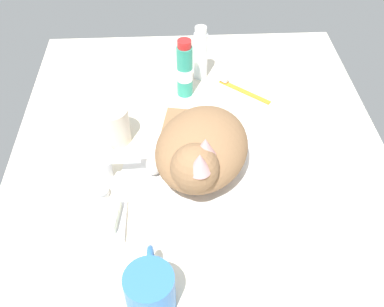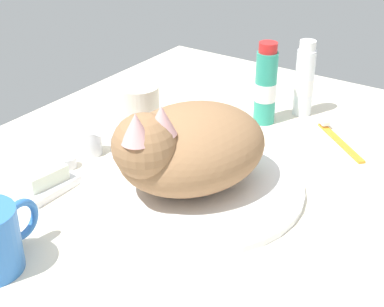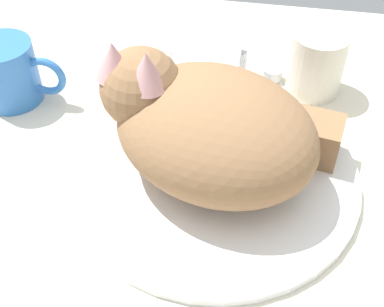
{
  "view_description": "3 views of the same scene",
  "coord_description": "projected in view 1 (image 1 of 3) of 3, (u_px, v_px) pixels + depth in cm",
  "views": [
    {
      "loc": [
        -62.24,
        5.06,
        68.56
      ],
      "look_at": [
        0.75,
        1.94,
        4.87
      ],
      "focal_mm": 41.28,
      "sensor_mm": 36.0,
      "label": 1
    },
    {
      "loc": [
        -61.29,
        -41.53,
        46.19
      ],
      "look_at": [
        -2.53,
        -1.69,
        7.78
      ],
      "focal_mm": 54.64,
      "sensor_mm": 36.0,
      "label": 2
    },
    {
      "loc": [
        4.57,
        -41.1,
        44.7
      ],
      "look_at": [
        -2.4,
        -0.81,
        4.26
      ],
      "focal_mm": 49.12,
      "sensor_mm": 36.0,
      "label": 3
    }
  ],
  "objects": [
    {
      "name": "ground_plane",
      "position": [
        201.0,
        177.0,
        0.94
      ],
      "size": [
        110.0,
        82.5,
        3.0
      ],
      "primitive_type": "cube",
      "color": "silver"
    },
    {
      "name": "sink_basin",
      "position": [
        201.0,
        170.0,
        0.92
      ],
      "size": [
        33.17,
        33.17,
        1.07
      ],
      "primitive_type": "cylinder",
      "color": "white",
      "rests_on": "ground_plane"
    },
    {
      "name": "faucet",
      "position": [
        108.0,
        166.0,
        0.9
      ],
      "size": [
        13.77,
        9.69,
        6.42
      ],
      "color": "silver",
      "rests_on": "ground_plane"
    },
    {
      "name": "cat",
      "position": [
        199.0,
        150.0,
        0.87
      ],
      "size": [
        28.48,
        25.11,
        15.18
      ],
      "color": "#936B47",
      "rests_on": "sink_basin"
    },
    {
      "name": "coffee_mug",
      "position": [
        150.0,
        290.0,
        0.69
      ],
      "size": [
        12.04,
        8.0,
        8.35
      ],
      "color": "#3372C6",
      "rests_on": "ground_plane"
    },
    {
      "name": "rinse_cup",
      "position": [
        113.0,
        125.0,
        0.97
      ],
      "size": [
        7.35,
        7.35,
        8.68
      ],
      "color": "silver",
      "rests_on": "ground_plane"
    },
    {
      "name": "soap_dish",
      "position": [
        109.0,
        222.0,
        0.83
      ],
      "size": [
        9.0,
        6.4,
        1.2
      ],
      "primitive_type": "cube",
      "color": "white",
      "rests_on": "ground_plane"
    },
    {
      "name": "soap_bar",
      "position": [
        108.0,
        216.0,
        0.82
      ],
      "size": [
        6.93,
        4.82,
        2.33
      ],
      "primitive_type": "cube",
      "rotation": [
        0.0,
        0.0,
        -0.13
      ],
      "color": "silver",
      "rests_on": "soap_dish"
    },
    {
      "name": "toothpaste_bottle",
      "position": [
        185.0,
        70.0,
        1.07
      ],
      "size": [
        3.97,
        3.97,
        15.11
      ],
      "color": "teal",
      "rests_on": "ground_plane"
    },
    {
      "name": "mouthwash_bottle",
      "position": [
        200.0,
        54.0,
        1.12
      ],
      "size": [
        3.56,
        3.56,
        14.32
      ],
      "color": "white",
      "rests_on": "ground_plane"
    },
    {
      "name": "toothbrush",
      "position": [
        241.0,
        89.0,
        1.12
      ],
      "size": [
        10.83,
        12.16,
        1.6
      ],
      "color": "orange",
      "rests_on": "ground_plane"
    }
  ]
}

